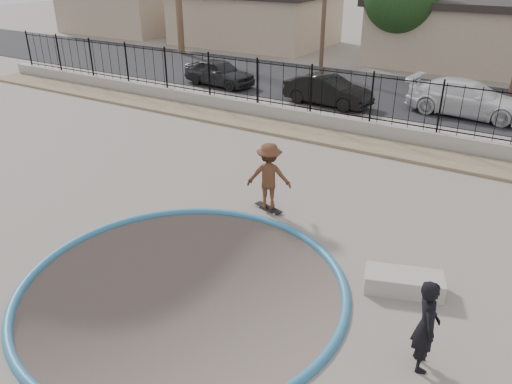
{
  "coord_description": "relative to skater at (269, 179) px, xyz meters",
  "views": [
    {
      "loc": [
        5.81,
        -7.59,
        6.43
      ],
      "look_at": [
        -0.02,
        2.0,
        1.01
      ],
      "focal_mm": 35.0,
      "sensor_mm": 36.0,
      "label": 1
    }
  ],
  "objects": [
    {
      "name": "car_b",
      "position": [
        -2.87,
        10.4,
        -0.22
      ],
      "size": [
        4.18,
        1.76,
        1.34
      ],
      "primitive_type": "imported",
      "rotation": [
        0.0,
        0.0,
        1.49
      ],
      "color": "black",
      "rests_on": "street"
    },
    {
      "name": "fence",
      "position": [
        0.22,
        7.3,
        0.58
      ],
      "size": [
        40.0,
        0.04,
        1.8
      ],
      "color": "black",
      "rests_on": "retaining_wall"
    },
    {
      "name": "videographer",
      "position": [
        5.09,
        -3.61,
        -0.06
      ],
      "size": [
        0.61,
        0.74,
        1.72
      ],
      "primitive_type": "imported",
      "rotation": [
        0.0,
        0.0,
        1.94
      ],
      "color": "black",
      "rests_on": "ground"
    },
    {
      "name": "house_west_far",
      "position": [
        -27.78,
        23.5,
        1.05
      ],
      "size": [
        10.6,
        8.6,
        3.9
      ],
      "color": "tan",
      "rests_on": "ground"
    },
    {
      "name": "car_c",
      "position": [
        2.92,
        12.0,
        -0.15
      ],
      "size": [
        5.23,
        2.46,
        1.48
      ],
      "primitive_type": "imported",
      "rotation": [
        0.0,
        0.0,
        1.49
      ],
      "color": "silver",
      "rests_on": "street"
    },
    {
      "name": "ground",
      "position": [
        0.22,
        9.0,
        -2.02
      ],
      "size": [
        120.0,
        120.0,
        2.2
      ],
      "primitive_type": "cube",
      "color": "slate",
      "rests_on": "ground"
    },
    {
      "name": "retaining_wall",
      "position": [
        0.22,
        7.3,
        -0.62
      ],
      "size": [
        42.0,
        0.45,
        0.6
      ],
      "primitive_type": "cube",
      "color": "gray",
      "rests_on": "ground"
    },
    {
      "name": "house_west",
      "position": [
        -14.78,
        23.5,
        1.05
      ],
      "size": [
        11.6,
        8.6,
        3.9
      ],
      "color": "tan",
      "rests_on": "ground"
    },
    {
      "name": "skater",
      "position": [
        0.0,
        0.0,
        0.0
      ],
      "size": [
        1.37,
        1.1,
        1.85
      ],
      "primitive_type": "imported",
      "rotation": [
        0.0,
        0.0,
        3.55
      ],
      "color": "brown",
      "rests_on": "ground"
    },
    {
      "name": "coping_ring",
      "position": [
        0.22,
        -4.0,
        -0.92
      ],
      "size": [
        7.04,
        7.04,
        0.2
      ],
      "primitive_type": "torus",
      "color": "teal",
      "rests_on": "ground"
    },
    {
      "name": "concrete_ledge",
      "position": [
        4.22,
        -1.67,
        -0.72
      ],
      "size": [
        1.74,
        1.18,
        0.4
      ],
      "primitive_type": "cube",
      "rotation": [
        0.0,
        0.0,
        0.33
      ],
      "color": "#A09A8E",
      "rests_on": "ground"
    },
    {
      "name": "car_a",
      "position": [
        -9.27,
        10.88,
        -0.21
      ],
      "size": [
        4.09,
        1.96,
        1.35
      ],
      "primitive_type": "imported",
      "rotation": [
        0.0,
        0.0,
        1.47
      ],
      "color": "black",
      "rests_on": "street"
    },
    {
      "name": "street",
      "position": [
        0.22,
        14.0,
        -0.91
      ],
      "size": [
        90.0,
        8.0,
        0.04
      ],
      "primitive_type": "cube",
      "color": "black",
      "rests_on": "ground"
    },
    {
      "name": "rock_strip",
      "position": [
        0.22,
        6.2,
        -0.87
      ],
      "size": [
        42.0,
        1.6,
        0.11
      ],
      "primitive_type": "cube",
      "color": "#8F7F5D",
      "rests_on": "ground"
    },
    {
      "name": "house_center",
      "position": [
        0.22,
        23.5,
        1.05
      ],
      "size": [
        10.6,
        8.6,
        3.9
      ],
      "color": "tan",
      "rests_on": "ground"
    },
    {
      "name": "bowl_pit",
      "position": [
        0.22,
        -4.0,
        -0.92
      ],
      "size": [
        6.84,
        6.84,
        1.8
      ],
      "primitive_type": null,
      "color": "#483D37",
      "rests_on": "ground"
    },
    {
      "name": "skateboard",
      "position": [
        0.0,
        -0.0,
        -0.86
      ],
      "size": [
        0.92,
        0.45,
        0.08
      ],
      "rotation": [
        0.0,
        0.0,
        -0.26
      ],
      "color": "black",
      "rests_on": "ground"
    }
  ]
}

